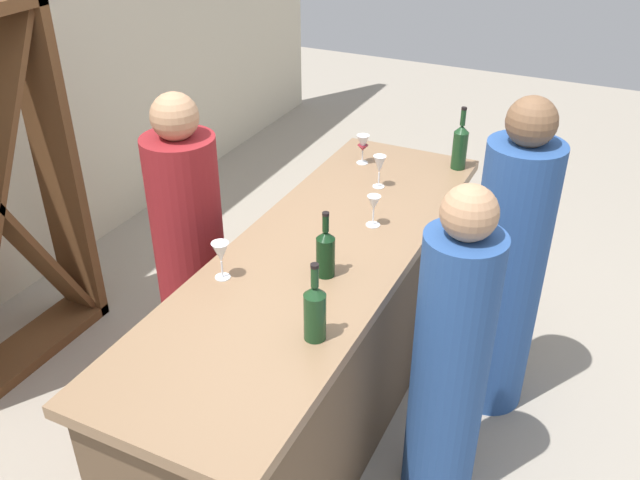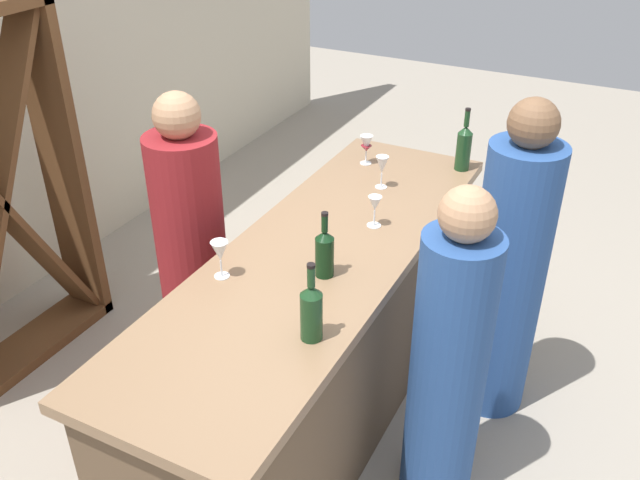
# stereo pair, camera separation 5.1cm
# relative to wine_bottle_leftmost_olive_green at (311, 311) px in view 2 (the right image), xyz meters

# --- Properties ---
(ground_plane) EXTENTS (12.00, 12.00, 0.00)m
(ground_plane) POSITION_rel_wine_bottle_leftmost_olive_green_xyz_m (0.53, 0.24, -1.07)
(ground_plane) COLOR #9E9384
(bar_counter) EXTENTS (2.40, 0.75, 0.95)m
(bar_counter) POSITION_rel_wine_bottle_leftmost_olive_green_xyz_m (0.53, 0.24, -0.59)
(bar_counter) COLOR brown
(bar_counter) RESTS_ON ground
(wine_bottle_leftmost_olive_green) EXTENTS (0.08, 0.08, 0.31)m
(wine_bottle_leftmost_olive_green) POSITION_rel_wine_bottle_leftmost_olive_green_xyz_m (0.00, 0.00, 0.00)
(wine_bottle_leftmost_olive_green) COLOR #193D1E
(wine_bottle_leftmost_olive_green) RESTS_ON bar_counter
(wine_bottle_second_left_dark_green) EXTENTS (0.08, 0.08, 0.28)m
(wine_bottle_second_left_dark_green) POSITION_rel_wine_bottle_leftmost_olive_green_xyz_m (0.37, 0.14, -0.01)
(wine_bottle_second_left_dark_green) COLOR black
(wine_bottle_second_left_dark_green) RESTS_ON bar_counter
(wine_bottle_center_olive_green) EXTENTS (0.08, 0.08, 0.33)m
(wine_bottle_center_olive_green) POSITION_rel_wine_bottle_leftmost_olive_green_xyz_m (1.60, -0.06, 0.01)
(wine_bottle_center_olive_green) COLOR #193D1E
(wine_bottle_center_olive_green) RESTS_ON bar_counter
(wine_glass_near_left) EXTENTS (0.06, 0.06, 0.15)m
(wine_glass_near_left) POSITION_rel_wine_bottle_leftmost_olive_green_xyz_m (0.83, 0.12, -0.01)
(wine_glass_near_left) COLOR white
(wine_glass_near_left) RESTS_ON bar_counter
(wine_glass_near_center) EXTENTS (0.06, 0.06, 0.17)m
(wine_glass_near_center) POSITION_rel_wine_bottle_leftmost_olive_green_xyz_m (1.20, 0.24, 0.00)
(wine_glass_near_center) COLOR white
(wine_glass_near_center) RESTS_ON bar_counter
(wine_glass_near_right) EXTENTS (0.07, 0.07, 0.16)m
(wine_glass_near_right) POSITION_rel_wine_bottle_leftmost_olive_green_xyz_m (1.43, 0.42, -0.01)
(wine_glass_near_right) COLOR white
(wine_glass_near_right) RESTS_ON bar_counter
(wine_glass_far_left) EXTENTS (0.07, 0.07, 0.16)m
(wine_glass_far_left) POSITION_rel_wine_bottle_leftmost_olive_green_xyz_m (0.18, 0.50, -0.00)
(wine_glass_far_left) COLOR white
(wine_glass_far_left) RESTS_ON bar_counter
(person_left_guest) EXTENTS (0.35, 0.35, 1.46)m
(person_left_guest) POSITION_rel_wine_bottle_leftmost_olive_green_xyz_m (0.39, -0.40, -0.39)
(person_left_guest) COLOR #284C8C
(person_left_guest) RESTS_ON ground
(person_center_guest) EXTENTS (0.42, 0.42, 1.58)m
(person_center_guest) POSITION_rel_wine_bottle_leftmost_olive_green_xyz_m (1.04, -0.47, -0.34)
(person_center_guest) COLOR #284C8C
(person_center_guest) RESTS_ON ground
(person_right_guest) EXTENTS (0.36, 0.36, 1.54)m
(person_right_guest) POSITION_rel_wine_bottle_leftmost_olive_green_xyz_m (0.55, 0.94, -0.36)
(person_right_guest) COLOR maroon
(person_right_guest) RESTS_ON ground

